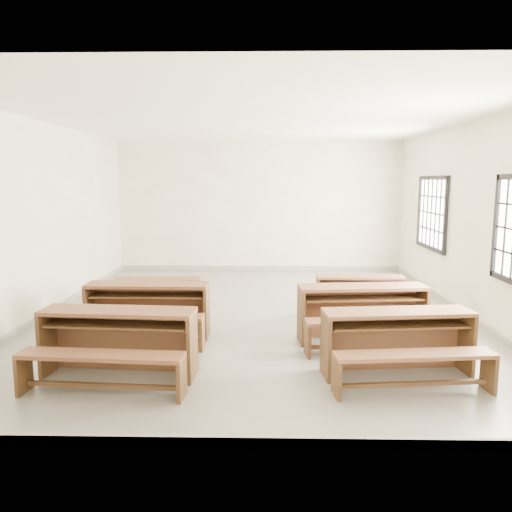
{
  "coord_description": "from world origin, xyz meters",
  "views": [
    {
      "loc": [
        0.17,
        -8.17,
        2.25
      ],
      "look_at": [
        0.0,
        0.0,
        1.0
      ],
      "focal_mm": 35.0,
      "sensor_mm": 36.0,
      "label": 1
    }
  ],
  "objects_px": {
    "desk_set_5": "(360,292)",
    "desk_set_0": "(117,339)",
    "desk_set_1": "(147,307)",
    "desk_set_3": "(399,339)",
    "desk_set_2": "(157,295)",
    "desk_set_4": "(363,310)"
  },
  "relations": [
    {
      "from": "desk_set_5",
      "to": "desk_set_0",
      "type": "bearing_deg",
      "value": -138.18
    },
    {
      "from": "desk_set_1",
      "to": "desk_set_3",
      "type": "relative_size",
      "value": 0.98
    },
    {
      "from": "desk_set_2",
      "to": "desk_set_5",
      "type": "relative_size",
      "value": 1.0
    },
    {
      "from": "desk_set_2",
      "to": "desk_set_5",
      "type": "xyz_separation_m",
      "value": [
        3.38,
        0.19,
        0.01
      ]
    },
    {
      "from": "desk_set_1",
      "to": "desk_set_4",
      "type": "xyz_separation_m",
      "value": [
        3.05,
        -0.15,
        0.01
      ]
    },
    {
      "from": "desk_set_4",
      "to": "desk_set_5",
      "type": "xyz_separation_m",
      "value": [
        0.23,
        1.45,
        -0.08
      ]
    },
    {
      "from": "desk_set_1",
      "to": "desk_set_4",
      "type": "bearing_deg",
      "value": -2.44
    },
    {
      "from": "desk_set_0",
      "to": "desk_set_4",
      "type": "height_order",
      "value": "desk_set_4"
    },
    {
      "from": "desk_set_0",
      "to": "desk_set_1",
      "type": "height_order",
      "value": "desk_set_0"
    },
    {
      "from": "desk_set_0",
      "to": "desk_set_2",
      "type": "height_order",
      "value": "desk_set_0"
    },
    {
      "from": "desk_set_0",
      "to": "desk_set_2",
      "type": "xyz_separation_m",
      "value": [
        -0.1,
        2.59,
        -0.09
      ]
    },
    {
      "from": "desk_set_0",
      "to": "desk_set_5",
      "type": "distance_m",
      "value": 4.29
    },
    {
      "from": "desk_set_1",
      "to": "desk_set_5",
      "type": "relative_size",
      "value": 1.19
    },
    {
      "from": "desk_set_3",
      "to": "desk_set_2",
      "type": "bearing_deg",
      "value": 137.27
    },
    {
      "from": "desk_set_0",
      "to": "desk_set_5",
      "type": "bearing_deg",
      "value": 44.28
    },
    {
      "from": "desk_set_3",
      "to": "desk_set_5",
      "type": "relative_size",
      "value": 1.22
    },
    {
      "from": "desk_set_0",
      "to": "desk_set_4",
      "type": "relative_size",
      "value": 0.98
    },
    {
      "from": "desk_set_0",
      "to": "desk_set_2",
      "type": "relative_size",
      "value": 1.24
    },
    {
      "from": "desk_set_0",
      "to": "desk_set_4",
      "type": "distance_m",
      "value": 3.32
    },
    {
      "from": "desk_set_0",
      "to": "desk_set_2",
      "type": "distance_m",
      "value": 2.6
    },
    {
      "from": "desk_set_0",
      "to": "desk_set_3",
      "type": "relative_size",
      "value": 1.01
    },
    {
      "from": "desk_set_2",
      "to": "desk_set_5",
      "type": "distance_m",
      "value": 3.38
    }
  ]
}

